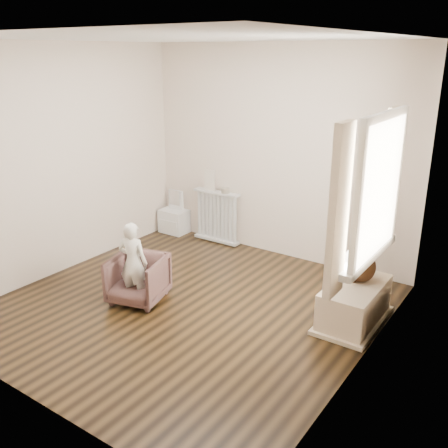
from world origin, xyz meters
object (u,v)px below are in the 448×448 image
Objects in this scene: radiator at (217,215)px; toy_vanity at (174,214)px; armchair at (138,279)px; toy_bench at (354,304)px; plush_cat at (373,231)px; child at (133,263)px; teddy_bear at (362,254)px.

toy_vanity is at bearing -177.66° from radiator.
radiator is at bearing 84.24° from armchair.
toy_vanity is at bearing 162.22° from toy_bench.
plush_cat reaches higher than toy_vanity.
toy_bench is (2.02, 0.85, -0.05)m from armchair.
toy_vanity reaches higher than toy_bench.
radiator is at bearing 156.53° from toy_bench.
toy_vanity is 3.22m from toy_bench.
radiator is at bearing -96.00° from child.
teddy_bear reaches higher than toy_vanity.
plush_cat is (0.15, -0.23, 0.33)m from teddy_bear.
radiator is 0.74m from toy_vanity.
child reaches higher than toy_bench.
plush_cat is at bearing -24.40° from radiator.
toy_vanity is 2.11m from armchair.
armchair is (0.31, -1.87, -0.14)m from radiator.
teddy_bear is at bearing 96.34° from toy_bench.
armchair is at bearing -80.44° from radiator.
radiator is 2.55m from toy_bench.
radiator is 1.90m from armchair.
armchair is at bearing -60.29° from toy_vanity.
child is at bearing -153.67° from plush_cat.
teddy_bear is at bearing -168.42° from child.
toy_vanity is at bearing 104.40° from armchair.
toy_vanity is 2.17m from child.
armchair is 0.63× the size of child.
toy_bench is 0.48m from teddy_bear.
armchair is (1.05, -1.84, -0.03)m from toy_vanity.
toy_bench is at bearing -23.47° from radiator.
toy_bench is 1.83× the size of teddy_bear.
child reaches higher than armchair.
toy_bench is 0.82m from plush_cat.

